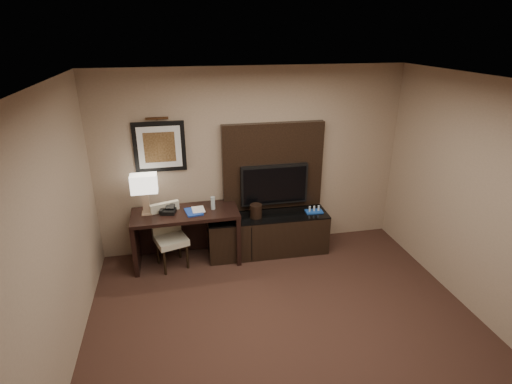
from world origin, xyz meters
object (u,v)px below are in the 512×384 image
object	(u,v)px
tv	(274,185)
water_bottle	(213,203)
minibar_tray	(314,209)
credenza	(268,234)
desk_phone	(168,210)
ice_bucket	(256,211)
table_lamp	(145,194)
desk_chair	(171,240)
desk	(187,237)

from	to	relation	value
tv	water_bottle	distance (m)	0.96
water_bottle	minibar_tray	bearing A→B (deg)	-1.24
credenza	desk_phone	xyz separation A→B (m)	(-1.42, -0.00, 0.53)
minibar_tray	ice_bucket	bearing A→B (deg)	179.58
table_lamp	credenza	bearing A→B (deg)	-1.22
desk_chair	ice_bucket	distance (m)	1.27
tv	desk_phone	world-z (taller)	tv
credenza	desk_chair	xyz separation A→B (m)	(-1.42, -0.10, 0.12)
water_bottle	desk	bearing A→B (deg)	-177.64
ice_bucket	credenza	bearing A→B (deg)	6.45
desk_chair	table_lamp	distance (m)	0.73
credenza	desk	bearing A→B (deg)	-178.34
desk	water_bottle	distance (m)	0.63
desk_chair	water_bottle	bearing A→B (deg)	-7.72
credenza	table_lamp	xyz separation A→B (m)	(-1.71, 0.04, 0.78)
tv	minibar_tray	distance (m)	0.70
tv	water_bottle	xyz separation A→B (m)	(-0.93, -0.17, -0.14)
desk_chair	desk_phone	size ratio (longest dim) A/B	4.32
desk	tv	world-z (taller)	tv
credenza	table_lamp	distance (m)	1.88
ice_bucket	water_bottle	bearing A→B (deg)	177.58
desk	table_lamp	world-z (taller)	table_lamp
desk	table_lamp	distance (m)	0.86
credenza	table_lamp	bearing A→B (deg)	179.90
tv	ice_bucket	xyz separation A→B (m)	(-0.32, -0.20, -0.31)
desk_phone	ice_bucket	size ratio (longest dim) A/B	1.00
desk_chair	ice_bucket	size ratio (longest dim) A/B	4.30
table_lamp	ice_bucket	xyz separation A→B (m)	(1.52, -0.06, -0.37)
desk	water_bottle	bearing A→B (deg)	1.32
ice_bucket	table_lamp	bearing A→B (deg)	177.84
desk_chair	table_lamp	size ratio (longest dim) A/B	1.44
water_bottle	desk_chair	bearing A→B (deg)	-170.03
table_lamp	minibar_tray	bearing A→B (deg)	-1.52
tv	water_bottle	bearing A→B (deg)	-169.44
desk_phone	minibar_tray	distance (m)	2.13
desk	water_bottle	world-z (taller)	water_bottle
desk_phone	minibar_tray	size ratio (longest dim) A/B	0.78
credenza	ice_bucket	size ratio (longest dim) A/B	8.99
desk	table_lamp	bearing A→B (deg)	173.65
tv	desk_phone	size ratio (longest dim) A/B	5.07
desk_chair	water_bottle	xyz separation A→B (m)	(0.62, 0.11, 0.46)
desk	credenza	bearing A→B (deg)	-0.50
desk	tv	distance (m)	1.48
water_bottle	ice_bucket	bearing A→B (deg)	-2.42
desk	credenza	world-z (taller)	desk
desk_chair	table_lamp	xyz separation A→B (m)	(-0.29, 0.14, 0.66)
desk	minibar_tray	size ratio (longest dim) A/B	5.81
water_bottle	ice_bucket	size ratio (longest dim) A/B	0.93
table_lamp	minibar_tray	xyz separation A→B (m)	(2.41, -0.06, -0.43)
desk_chair	desk_phone	xyz separation A→B (m)	(-0.01, 0.10, 0.41)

